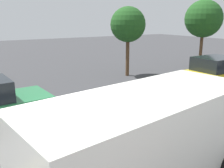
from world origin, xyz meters
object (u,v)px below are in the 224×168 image
at_px(car_yellow_approaching, 216,73).
at_px(tree_right_verge, 204,19).
at_px(white_van, 144,138).
at_px(tree_left_verge, 128,25).

distance_m(car_yellow_approaching, tree_right_verge, 6.39).
xyz_separation_m(white_van, tree_left_verge, (6.30, 9.54, 1.98)).
distance_m(tree_left_verge, tree_right_verge, 6.14).
height_order(car_yellow_approaching, tree_left_verge, tree_left_verge).
bearing_deg(tree_right_verge, tree_left_verge, 172.60).
relative_size(car_yellow_approaching, tree_right_verge, 0.91).
distance_m(car_yellow_approaching, tree_left_verge, 6.01).
relative_size(car_yellow_approaching, tree_left_verge, 1.03).
bearing_deg(white_van, car_yellow_approaching, 27.84).
bearing_deg(tree_right_verge, car_yellow_approaching, -132.31).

